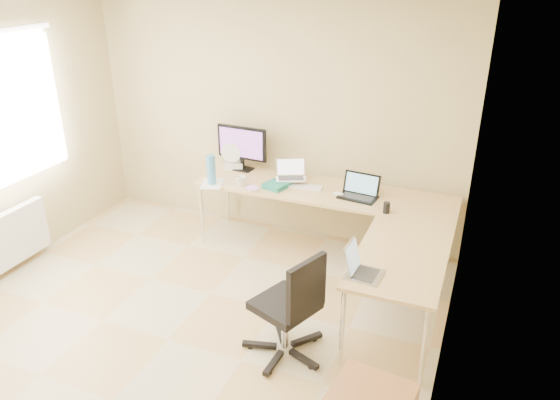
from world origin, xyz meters
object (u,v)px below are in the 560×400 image
at_px(desk_return, 398,293).
at_px(desk_fan, 233,157).
at_px(laptop_return, 365,263).
at_px(office_chair, 285,299).
at_px(mug, 240,181).
at_px(keyboard, 301,186).
at_px(water_bottle, 211,170).
at_px(desk_main, 323,222).
at_px(laptop_center, 291,170).
at_px(monitor, 242,148).
at_px(laptop_black, 359,187).

height_order(desk_return, desk_fan, desk_fan).
bearing_deg(laptop_return, office_chair, 113.18).
xyz_separation_m(mug, laptop_return, (1.60, -1.19, 0.05)).
height_order(keyboard, water_bottle, water_bottle).
relative_size(water_bottle, laptop_return, 1.03).
distance_m(desk_main, laptop_return, 1.68).
bearing_deg(laptop_center, desk_main, -29.61).
bearing_deg(keyboard, mug, -164.81).
height_order(desk_return, water_bottle, water_bottle).
height_order(monitor, desk_fan, monitor).
bearing_deg(laptop_black, desk_fan, 176.38).
bearing_deg(laptop_center, laptop_return, -76.64).
distance_m(desk_return, keyboard, 1.60).
bearing_deg(laptop_black, laptop_return, -67.04).
relative_size(desk_main, water_bottle, 8.36).
bearing_deg(desk_fan, office_chair, -65.84).
bearing_deg(water_bottle, desk_fan, 90.00).
relative_size(laptop_black, keyboard, 0.83).
xyz_separation_m(laptop_center, keyboard, (0.13, -0.06, -0.14)).
xyz_separation_m(laptop_black, desk_fan, (-1.50, 0.27, 0.02)).
relative_size(keyboard, mug, 3.92).
height_order(laptop_black, mug, laptop_black).
bearing_deg(monitor, mug, -63.48).
relative_size(laptop_center, laptop_return, 1.02).
relative_size(desk_main, mug, 23.48).
bearing_deg(desk_main, keyboard, -173.39).
relative_size(desk_fan, laptop_return, 0.90).
height_order(desk_main, monitor, monitor).
bearing_deg(water_bottle, keyboard, 16.89).
distance_m(laptop_black, water_bottle, 1.52).
relative_size(monitor, water_bottle, 1.84).
bearing_deg(keyboard, desk_fan, 161.69).
bearing_deg(laptop_black, desk_main, 176.30).
xyz_separation_m(desk_return, mug, (-1.80, 0.77, 0.42)).
bearing_deg(monitor, desk_main, -7.84).
relative_size(mug, water_bottle, 0.36).
xyz_separation_m(water_bottle, desk_fan, (0.00, 0.50, -0.02)).
xyz_separation_m(water_bottle, laptop_return, (1.90, -1.12, -0.06)).
distance_m(water_bottle, office_chair, 1.92).
bearing_deg(desk_main, water_bottle, -165.20).
xyz_separation_m(laptop_black, laptop_return, (0.40, -1.35, -0.01)).
bearing_deg(monitor, desk_return, -27.79).
distance_m(mug, water_bottle, 0.32).
height_order(laptop_black, office_chair, office_chair).
relative_size(laptop_black, water_bottle, 1.16).
height_order(mug, desk_fan, desk_fan).
xyz_separation_m(desk_return, laptop_center, (-1.34, 1.03, 0.52)).
bearing_deg(monitor, laptop_center, -11.42).
height_order(desk_return, office_chair, office_chair).
distance_m(laptop_return, office_chair, 0.67).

